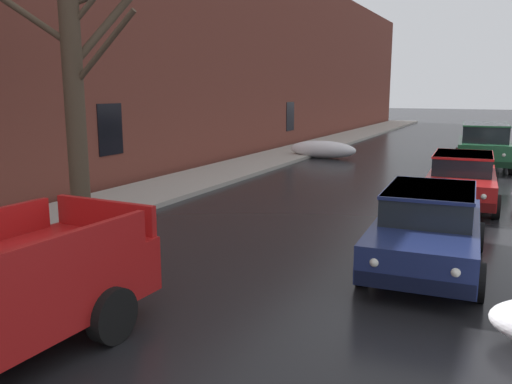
# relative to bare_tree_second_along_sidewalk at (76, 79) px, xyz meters

# --- Properties ---
(left_sidewalk_slab) EXTENTS (2.68, 80.00, 0.14)m
(left_sidewalk_slab) POSITION_rel_bare_tree_second_along_sidewalk_xyz_m (-1.28, 5.79, -3.30)
(left_sidewalk_slab) COLOR #A8A399
(left_sidewalk_slab) RESTS_ON ground
(brick_townhouse_facade) EXTENTS (0.63, 80.00, 9.62)m
(brick_townhouse_facade) POSITION_rel_bare_tree_second_along_sidewalk_xyz_m (-3.12, 5.79, 1.44)
(brick_townhouse_facade) COLOR brown
(brick_townhouse_facade) RESTS_ON ground
(snow_bank_near_corner_left) EXTENTS (3.20, 0.99, 0.81)m
(snow_bank_near_corner_left) POSITION_rel_bare_tree_second_along_sidewalk_xyz_m (0.51, 14.88, -2.97)
(snow_bank_near_corner_left) COLOR white
(snow_bank_near_corner_left) RESTS_ON ground
(bare_tree_second_along_sidewalk) EXTENTS (3.05, 3.22, 6.23)m
(bare_tree_second_along_sidewalk) POSITION_rel_bare_tree_second_along_sidewalk_xyz_m (0.00, 0.00, 0.00)
(bare_tree_second_along_sidewalk) COLOR #4C3D2D
(bare_tree_second_along_sidewalk) RESTS_ON ground
(sedan_darkblue_parked_kerbside_close) EXTENTS (2.11, 4.43, 1.42)m
(sedan_darkblue_parked_kerbside_close) POSITION_rel_bare_tree_second_along_sidewalk_xyz_m (7.26, 0.86, -2.62)
(sedan_darkblue_parked_kerbside_close) COLOR navy
(sedan_darkblue_parked_kerbside_close) RESTS_ON ground
(sedan_red_parked_kerbside_mid) EXTENTS (2.10, 4.42, 1.42)m
(sedan_red_parked_kerbside_mid) POSITION_rel_bare_tree_second_along_sidewalk_xyz_m (7.35, 6.72, -2.62)
(sedan_red_parked_kerbside_mid) COLOR red
(sedan_red_parked_kerbside_mid) RESTS_ON ground
(suv_green_parked_far_down_block) EXTENTS (2.38, 4.55, 1.82)m
(suv_green_parked_far_down_block) POSITION_rel_bare_tree_second_along_sidewalk_xyz_m (7.53, 14.52, -2.38)
(suv_green_parked_far_down_block) COLOR #1E5633
(suv_green_parked_far_down_block) RESTS_ON ground
(sedan_silver_queued_behind_truck) EXTENTS (2.12, 4.28, 1.42)m
(sedan_silver_queued_behind_truck) POSITION_rel_bare_tree_second_along_sidewalk_xyz_m (7.25, 22.27, -2.62)
(sedan_silver_queued_behind_truck) COLOR #B7B7BC
(sedan_silver_queued_behind_truck) RESTS_ON ground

